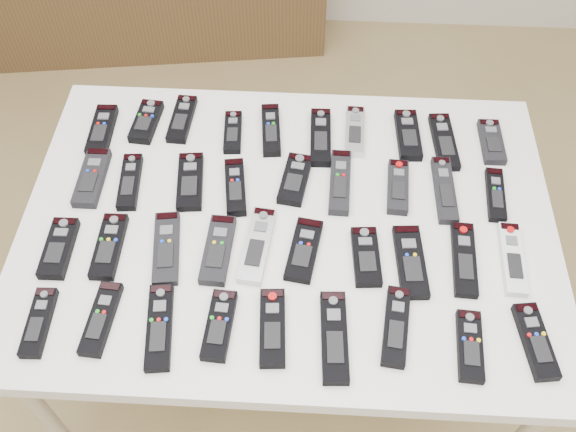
# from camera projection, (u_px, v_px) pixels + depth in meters

# --- Properties ---
(ground) EXTENTS (4.00, 4.00, 0.00)m
(ground) POSITION_uv_depth(u_px,v_px,m) (240.00, 402.00, 2.04)
(ground) COLOR #987F4D
(ground) RESTS_ON ground
(table) EXTENTS (1.25, 0.88, 0.78)m
(table) POSITION_uv_depth(u_px,v_px,m) (288.00, 235.00, 1.55)
(table) COLOR white
(table) RESTS_ON ground
(remote_0) EXTENTS (0.06, 0.17, 0.02)m
(remote_0) POSITION_uv_depth(u_px,v_px,m) (102.00, 130.00, 1.66)
(remote_0) COLOR black
(remote_0) RESTS_ON table
(remote_1) EXTENTS (0.07, 0.15, 0.02)m
(remote_1) POSITION_uv_depth(u_px,v_px,m) (146.00, 122.00, 1.68)
(remote_1) COLOR black
(remote_1) RESTS_ON table
(remote_2) EXTENTS (0.06, 0.17, 0.02)m
(remote_2) POSITION_uv_depth(u_px,v_px,m) (182.00, 119.00, 1.69)
(remote_2) COLOR black
(remote_2) RESTS_ON table
(remote_3) EXTENTS (0.05, 0.14, 0.02)m
(remote_3) POSITION_uv_depth(u_px,v_px,m) (233.00, 132.00, 1.66)
(remote_3) COLOR black
(remote_3) RESTS_ON table
(remote_4) EXTENTS (0.06, 0.18, 0.02)m
(remote_4) POSITION_uv_depth(u_px,v_px,m) (271.00, 130.00, 1.67)
(remote_4) COLOR black
(remote_4) RESTS_ON table
(remote_5) EXTENTS (0.06, 0.19, 0.02)m
(remote_5) POSITION_uv_depth(u_px,v_px,m) (321.00, 137.00, 1.65)
(remote_5) COLOR black
(remote_5) RESTS_ON table
(remote_6) EXTENTS (0.05, 0.17, 0.02)m
(remote_6) POSITION_uv_depth(u_px,v_px,m) (355.00, 132.00, 1.66)
(remote_6) COLOR #B7B7BC
(remote_6) RESTS_ON table
(remote_7) EXTENTS (0.06, 0.17, 0.02)m
(remote_7) POSITION_uv_depth(u_px,v_px,m) (408.00, 135.00, 1.65)
(remote_7) COLOR black
(remote_7) RESTS_ON table
(remote_8) EXTENTS (0.07, 0.19, 0.02)m
(remote_8) POSITION_uv_depth(u_px,v_px,m) (444.00, 142.00, 1.64)
(remote_8) COLOR black
(remote_8) RESTS_ON table
(remote_9) EXTENTS (0.06, 0.15, 0.02)m
(remote_9) POSITION_uv_depth(u_px,v_px,m) (492.00, 142.00, 1.64)
(remote_9) COLOR black
(remote_9) RESTS_ON table
(remote_10) EXTENTS (0.06, 0.18, 0.02)m
(remote_10) POSITION_uv_depth(u_px,v_px,m) (92.00, 178.00, 1.57)
(remote_10) COLOR black
(remote_10) RESTS_ON table
(remote_11) EXTENTS (0.06, 0.17, 0.02)m
(remote_11) POSITION_uv_depth(u_px,v_px,m) (130.00, 182.00, 1.56)
(remote_11) COLOR black
(remote_11) RESTS_ON table
(remote_12) EXTENTS (0.08, 0.18, 0.02)m
(remote_12) POSITION_uv_depth(u_px,v_px,m) (190.00, 181.00, 1.56)
(remote_12) COLOR black
(remote_12) RESTS_ON table
(remote_13) EXTENTS (0.07, 0.17, 0.02)m
(remote_13) POSITION_uv_depth(u_px,v_px,m) (235.00, 187.00, 1.55)
(remote_13) COLOR black
(remote_13) RESTS_ON table
(remote_14) EXTENTS (0.08, 0.16, 0.02)m
(remote_14) POSITION_uv_depth(u_px,v_px,m) (295.00, 179.00, 1.56)
(remote_14) COLOR black
(remote_14) RESTS_ON table
(remote_15) EXTENTS (0.05, 0.19, 0.02)m
(remote_15) POSITION_uv_depth(u_px,v_px,m) (340.00, 182.00, 1.56)
(remote_15) COLOR black
(remote_15) RESTS_ON table
(remote_16) EXTENTS (0.06, 0.16, 0.02)m
(remote_16) POSITION_uv_depth(u_px,v_px,m) (398.00, 187.00, 1.55)
(remote_16) COLOR black
(remote_16) RESTS_ON table
(remote_17) EXTENTS (0.05, 0.20, 0.02)m
(remote_17) POSITION_uv_depth(u_px,v_px,m) (444.00, 190.00, 1.54)
(remote_17) COLOR black
(remote_17) RESTS_ON table
(remote_18) EXTENTS (0.05, 0.16, 0.02)m
(remote_18) POSITION_uv_depth(u_px,v_px,m) (496.00, 195.00, 1.54)
(remote_18) COLOR black
(remote_18) RESTS_ON table
(remote_19) EXTENTS (0.06, 0.16, 0.02)m
(remote_19) POSITION_uv_depth(u_px,v_px,m) (59.00, 248.00, 1.44)
(remote_19) COLOR black
(remote_19) RESTS_ON table
(remote_20) EXTENTS (0.06, 0.17, 0.02)m
(remote_20) POSITION_uv_depth(u_px,v_px,m) (109.00, 246.00, 1.44)
(remote_20) COLOR black
(remote_20) RESTS_ON table
(remote_21) EXTENTS (0.08, 0.20, 0.02)m
(remote_21) POSITION_uv_depth(u_px,v_px,m) (166.00, 248.00, 1.44)
(remote_21) COLOR black
(remote_21) RESTS_ON table
(remote_22) EXTENTS (0.07, 0.18, 0.02)m
(remote_22) POSITION_uv_depth(u_px,v_px,m) (218.00, 250.00, 1.44)
(remote_22) COLOR black
(remote_22) RESTS_ON table
(remote_23) EXTENTS (0.08, 0.21, 0.02)m
(remote_23) POSITION_uv_depth(u_px,v_px,m) (257.00, 245.00, 1.45)
(remote_23) COLOR #B7B7BC
(remote_23) RESTS_ON table
(remote_24) EXTENTS (0.08, 0.17, 0.02)m
(remote_24) POSITION_uv_depth(u_px,v_px,m) (304.00, 250.00, 1.44)
(remote_24) COLOR black
(remote_24) RESTS_ON table
(remote_25) EXTENTS (0.07, 0.15, 0.02)m
(remote_25) POSITION_uv_depth(u_px,v_px,m) (366.00, 257.00, 1.43)
(remote_25) COLOR black
(remote_25) RESTS_ON table
(remote_26) EXTENTS (0.07, 0.19, 0.02)m
(remote_26) POSITION_uv_depth(u_px,v_px,m) (410.00, 262.00, 1.42)
(remote_26) COLOR black
(remote_26) RESTS_ON table
(remote_27) EXTENTS (0.06, 0.19, 0.02)m
(remote_27) POSITION_uv_depth(u_px,v_px,m) (464.00, 259.00, 1.42)
(remote_27) COLOR black
(remote_27) RESTS_ON table
(remote_28) EXTENTS (0.05, 0.19, 0.02)m
(remote_28) POSITION_uv_depth(u_px,v_px,m) (512.00, 259.00, 1.42)
(remote_28) COLOR silver
(remote_28) RESTS_ON table
(remote_29) EXTENTS (0.05, 0.16, 0.02)m
(remote_29) POSITION_uv_depth(u_px,v_px,m) (39.00, 322.00, 1.33)
(remote_29) COLOR black
(remote_29) RESTS_ON table
(remote_30) EXTENTS (0.06, 0.17, 0.02)m
(remote_30) POSITION_uv_depth(u_px,v_px,m) (101.00, 319.00, 1.33)
(remote_30) COLOR black
(remote_30) RESTS_ON table
(remote_31) EXTENTS (0.07, 0.20, 0.02)m
(remote_31) POSITION_uv_depth(u_px,v_px,m) (159.00, 327.00, 1.32)
(remote_31) COLOR black
(remote_31) RESTS_ON table
(remote_32) EXTENTS (0.06, 0.16, 0.02)m
(remote_32) POSITION_uv_depth(u_px,v_px,m) (219.00, 325.00, 1.32)
(remote_32) COLOR black
(remote_32) RESTS_ON table
(remote_33) EXTENTS (0.06, 0.18, 0.02)m
(remote_33) POSITION_uv_depth(u_px,v_px,m) (272.00, 328.00, 1.32)
(remote_33) COLOR black
(remote_33) RESTS_ON table
(remote_34) EXTENTS (0.06, 0.21, 0.02)m
(remote_34) POSITION_uv_depth(u_px,v_px,m) (334.00, 337.00, 1.31)
(remote_34) COLOR black
(remote_34) RESTS_ON table
(remote_35) EXTENTS (0.07, 0.18, 0.02)m
(remote_35) POSITION_uv_depth(u_px,v_px,m) (396.00, 326.00, 1.32)
(remote_35) COLOR black
(remote_35) RESTS_ON table
(remote_36) EXTENTS (0.06, 0.16, 0.02)m
(remote_36) POSITION_uv_depth(u_px,v_px,m) (470.00, 346.00, 1.30)
(remote_36) COLOR black
(remote_36) RESTS_ON table
(remote_37) EXTENTS (0.07, 0.17, 0.02)m
(remote_37) POSITION_uv_depth(u_px,v_px,m) (535.00, 341.00, 1.30)
(remote_37) COLOR black
(remote_37) RESTS_ON table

